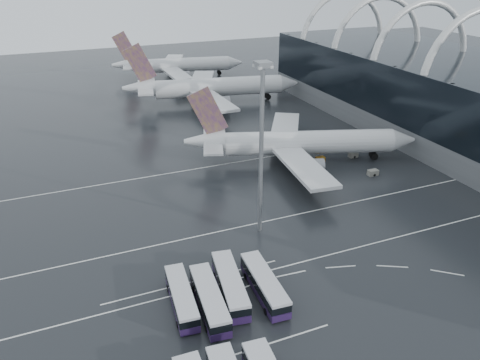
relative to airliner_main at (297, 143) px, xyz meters
name	(u,v)px	position (x,y,z in m)	size (l,w,h in m)	color
ground	(327,248)	(-13.10, -34.81, -4.73)	(420.00, 420.00, 0.00)	black
lane_marking_near	(334,254)	(-13.10, -36.81, -4.73)	(120.00, 0.25, 0.01)	white
lane_marking_mid	(294,215)	(-13.10, -22.81, -4.73)	(120.00, 0.25, 0.01)	white
lane_marking_far	(238,162)	(-13.10, 5.19, -4.73)	(120.00, 0.25, 0.01)	white
bus_bay_line_south	(232,356)	(-37.10, -50.81, -4.73)	(28.00, 0.25, 0.01)	white
bus_bay_line_north	(193,281)	(-37.10, -34.81, -4.73)	(28.00, 0.25, 0.01)	white
airliner_main	(297,143)	(0.00, 0.00, 0.00)	(54.43, 47.18, 18.90)	silver
airliner_gate_b	(210,88)	(-2.66, 55.32, 0.43)	(59.18, 52.44, 20.62)	silver
airliner_gate_c	(176,66)	(-3.00, 95.86, -0.02)	(52.64, 47.80, 18.83)	silver
bus_row_near_a	(182,297)	(-40.30, -39.61, -3.06)	(3.95, 12.55, 3.04)	#28133D
bus_row_near_b	(209,299)	(-36.87, -41.69, -2.95)	(4.26, 13.43, 3.25)	#28133D
bus_row_near_c	(230,285)	(-33.03, -39.90, -2.91)	(5.16, 13.79, 3.32)	#28133D
bus_row_near_d	(264,284)	(-28.30, -41.62, -2.96)	(3.82, 13.23, 3.22)	#28133D
floodlight_mast	(262,131)	(-21.43, -25.11, 14.43)	(2.33, 2.33, 30.46)	gray
gse_cart_belly_b	(353,155)	(14.35, -3.05, -4.11)	(2.27, 1.34, 1.24)	slate
gse_cart_belly_c	(318,183)	(-2.04, -13.31, -4.07)	(2.42, 1.43, 1.32)	orange
gse_cart_belly_d	(373,173)	(12.29, -13.66, -4.09)	(2.34, 1.38, 1.28)	slate
gse_cart_belly_e	(320,159)	(5.36, -2.27, -4.15)	(2.15, 1.27, 1.17)	orange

